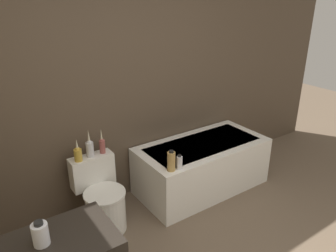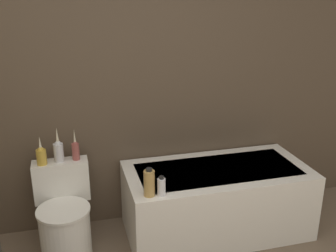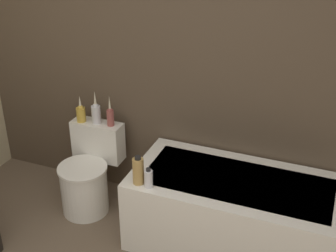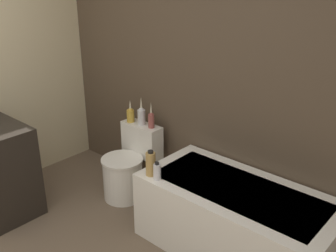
{
  "view_description": "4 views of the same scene",
  "coord_description": "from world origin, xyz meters",
  "px_view_note": "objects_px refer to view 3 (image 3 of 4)",
  "views": [
    {
      "loc": [
        -1.43,
        -0.93,
        2.21
      ],
      "look_at": [
        0.17,
        1.4,
        1.03
      ],
      "focal_mm": 35.0,
      "sensor_mm": 36.0,
      "label": 1
    },
    {
      "loc": [
        -0.34,
        -1.11,
        1.99
      ],
      "look_at": [
        0.34,
        1.46,
        1.05
      ],
      "focal_mm": 42.0,
      "sensor_mm": 36.0,
      "label": 2
    },
    {
      "loc": [
        1.37,
        -1.11,
        2.45
      ],
      "look_at": [
        0.31,
        1.56,
        0.95
      ],
      "focal_mm": 50.0,
      "sensor_mm": 36.0,
      "label": 3
    },
    {
      "loc": [
        2.11,
        -0.63,
        2.14
      ],
      "look_at": [
        0.22,
        1.5,
        0.97
      ],
      "focal_mm": 42.0,
      "sensor_mm": 36.0,
      "label": 4
    }
  ],
  "objects_px": {
    "bathtub": "(235,213)",
    "toilet": "(88,175)",
    "vase_gold": "(81,113)",
    "shampoo_bottle_tall": "(138,171)",
    "vase_bronze": "(110,116)",
    "vase_silver": "(96,112)",
    "shampoo_bottle_short": "(148,178)"
  },
  "relations": [
    {
      "from": "vase_bronze",
      "to": "vase_gold",
      "type": "bearing_deg",
      "value": -174.57
    },
    {
      "from": "toilet",
      "to": "shampoo_bottle_short",
      "type": "bearing_deg",
      "value": -24.98
    },
    {
      "from": "bathtub",
      "to": "toilet",
      "type": "xyz_separation_m",
      "value": [
        -1.25,
        0.02,
        0.01
      ]
    },
    {
      "from": "toilet",
      "to": "vase_silver",
      "type": "bearing_deg",
      "value": 90.0
    },
    {
      "from": "vase_gold",
      "to": "vase_bronze",
      "type": "bearing_deg",
      "value": 5.43
    },
    {
      "from": "bathtub",
      "to": "vase_silver",
      "type": "bearing_deg",
      "value": 169.8
    },
    {
      "from": "bathtub",
      "to": "vase_bronze",
      "type": "relative_size",
      "value": 5.88
    },
    {
      "from": "shampoo_bottle_tall",
      "to": "vase_silver",
      "type": "bearing_deg",
      "value": 140.29
    },
    {
      "from": "shampoo_bottle_short",
      "to": "vase_silver",
      "type": "bearing_deg",
      "value": 142.99
    },
    {
      "from": "shampoo_bottle_tall",
      "to": "vase_bronze",
      "type": "bearing_deg",
      "value": 133.43
    },
    {
      "from": "bathtub",
      "to": "vase_silver",
      "type": "relative_size",
      "value": 5.36
    },
    {
      "from": "vase_bronze",
      "to": "bathtub",
      "type": "bearing_deg",
      "value": -11.43
    },
    {
      "from": "vase_gold",
      "to": "shampoo_bottle_short",
      "type": "bearing_deg",
      "value": -31.29
    },
    {
      "from": "toilet",
      "to": "vase_bronze",
      "type": "xyz_separation_m",
      "value": [
        0.13,
        0.2,
        0.48
      ]
    },
    {
      "from": "vase_silver",
      "to": "shampoo_bottle_short",
      "type": "distance_m",
      "value": 0.89
    },
    {
      "from": "vase_bronze",
      "to": "shampoo_bottle_short",
      "type": "height_order",
      "value": "vase_bronze"
    },
    {
      "from": "shampoo_bottle_tall",
      "to": "vase_gold",
      "type": "bearing_deg",
      "value": 146.81
    },
    {
      "from": "toilet",
      "to": "shampoo_bottle_short",
      "type": "relative_size",
      "value": 4.61
    },
    {
      "from": "vase_gold",
      "to": "vase_bronze",
      "type": "height_order",
      "value": "vase_bronze"
    },
    {
      "from": "shampoo_bottle_short",
      "to": "vase_gold",
      "type": "bearing_deg",
      "value": 148.71
    },
    {
      "from": "vase_gold",
      "to": "shampoo_bottle_tall",
      "type": "xyz_separation_m",
      "value": [
        0.74,
        -0.49,
        -0.09
      ]
    },
    {
      "from": "vase_gold",
      "to": "shampoo_bottle_tall",
      "type": "bearing_deg",
      "value": -33.19
    },
    {
      "from": "vase_bronze",
      "to": "shampoo_bottle_tall",
      "type": "height_order",
      "value": "vase_bronze"
    },
    {
      "from": "vase_gold",
      "to": "bathtub",
      "type": "bearing_deg",
      "value": -8.32
    },
    {
      "from": "bathtub",
      "to": "vase_gold",
      "type": "xyz_separation_m",
      "value": [
        -1.38,
        0.2,
        0.48
      ]
    },
    {
      "from": "bathtub",
      "to": "toilet",
      "type": "height_order",
      "value": "toilet"
    },
    {
      "from": "vase_silver",
      "to": "shampoo_bottle_tall",
      "type": "bearing_deg",
      "value": -39.71
    },
    {
      "from": "vase_silver",
      "to": "toilet",
      "type": "bearing_deg",
      "value": -90.0
    },
    {
      "from": "toilet",
      "to": "bathtub",
      "type": "bearing_deg",
      "value": -1.11
    },
    {
      "from": "shampoo_bottle_short",
      "to": "bathtub",
      "type": "bearing_deg",
      "value": 28.53
    },
    {
      "from": "toilet",
      "to": "shampoo_bottle_short",
      "type": "distance_m",
      "value": 0.85
    },
    {
      "from": "bathtub",
      "to": "toilet",
      "type": "distance_m",
      "value": 1.25
    }
  ]
}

